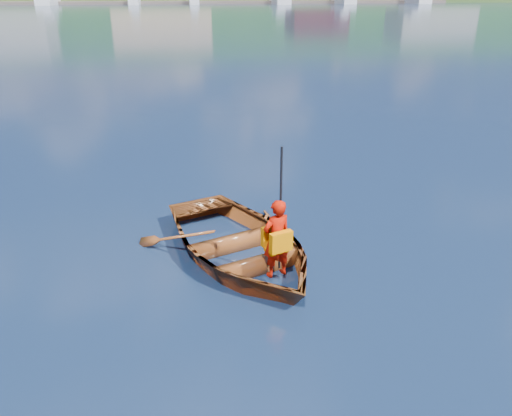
% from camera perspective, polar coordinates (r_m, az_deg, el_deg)
% --- Properties ---
extents(ground, '(600.00, 600.00, 0.00)m').
position_cam_1_polar(ground, '(7.47, -7.50, -8.57)').
color(ground, '#0E2C49').
rests_on(ground, ground).
extents(rowboat, '(3.77, 4.38, 0.76)m').
position_cam_1_polar(rowboat, '(7.98, -1.98, -4.15)').
color(rowboat, brown).
rests_on(rowboat, ground).
extents(child_paddler, '(0.51, 0.44, 1.90)m').
position_cam_1_polar(child_paddler, '(7.14, 2.38, -3.50)').
color(child_paddler, '#B31002').
rests_on(child_paddler, ground).
extents(dock, '(160.00, 4.18, 0.80)m').
position_cam_1_polar(dock, '(154.36, -8.97, 22.19)').
color(dock, brown).
rests_on(dock, ground).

